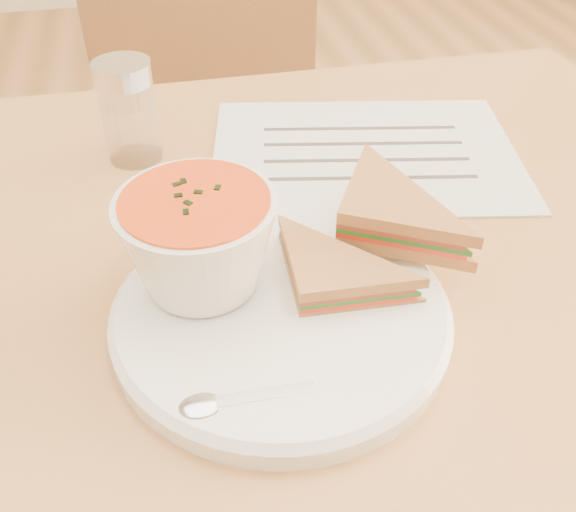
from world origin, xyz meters
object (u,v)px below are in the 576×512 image
object	(u,v)px
soup_bowl	(200,247)
plate	(281,315)
dining_table	(263,467)
condiment_shaker	(129,112)
chair_far	(225,209)

from	to	relation	value
soup_bowl	plate	bearing A→B (deg)	-33.28
dining_table	soup_bowl	distance (m)	0.44
condiment_shaker	soup_bowl	bearing A→B (deg)	-79.20
chair_far	plate	xyz separation A→B (m)	(-0.02, -0.58, 0.31)
dining_table	soup_bowl	size ratio (longest dim) A/B	8.26
soup_bowl	condiment_shaker	bearing A→B (deg)	100.80
chair_far	plate	bearing A→B (deg)	88.88
dining_table	plate	xyz separation A→B (m)	(0.00, -0.11, 0.38)
dining_table	chair_far	size ratio (longest dim) A/B	1.12
dining_table	chair_far	xyz separation A→B (m)	(0.02, 0.47, 0.07)
dining_table	condiment_shaker	distance (m)	0.47
chair_far	plate	world-z (taller)	chair_far
plate	soup_bowl	bearing A→B (deg)	146.72
soup_bowl	condiment_shaker	world-z (taller)	condiment_shaker
plate	soup_bowl	distance (m)	0.08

